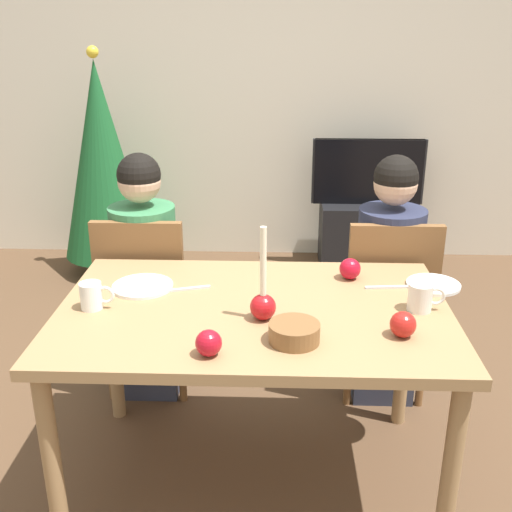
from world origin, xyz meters
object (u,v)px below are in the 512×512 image
Objects in this scene: tv at (368,172)px; christmas_tree at (102,161)px; mug_right at (421,298)px; person_right_child at (387,284)px; apple_by_left_plate at (209,343)px; chair_left at (146,295)px; chair_right at (387,299)px; candle_centerpiece at (263,301)px; dining_table at (254,328)px; plate_left at (143,286)px; person_left_child at (146,281)px; apple_near_candle at (350,269)px; apple_by_right_mug at (403,324)px; tv_stand at (364,235)px; bowl_walnuts at (294,333)px; plate_right at (433,285)px; mug_left at (92,296)px.

christmas_tree is at bearing -174.74° from tv.
person_right_child is at bearing 89.81° from mug_right.
chair_left is at bearing 113.27° from apple_by_left_plate.
candle_centerpiece is at bearing -128.62° from chair_right.
dining_table is 2.41m from tv.
mug_right is at bearing -8.87° from plate_left.
person_left_child reaches higher than apple_near_candle.
person_left_child is 8.93× the size of mug_right.
apple_by_left_plate is 0.63m from apple_by_right_mug.
dining_table is 16.89× the size of apple_by_left_plate.
tv_stand is at bearing 84.84° from apple_by_right_mug.
bowl_walnuts is 1.92× the size of apple_by_right_mug.
plate_left is at bearing -77.78° from chair_left.
apple_by_right_mug reaches higher than apple_near_candle.
plate_right is at bearing -76.52° from chair_right.
mug_left reaches higher than apple_near_candle.
mug_right is 0.79m from apple_by_left_plate.
mug_left is at bearing -75.61° from christmas_tree.
tv_stand is 3.89× the size of bowl_walnuts.
apple_near_candle reaches higher than tv_stand.
plate_left is 1.89× the size of mug_left.
plate_left is 2.80× the size of apple_by_left_plate.
mug_right is 0.51m from bowl_walnuts.
person_right_child is 7.12× the size of bowl_walnuts.
mug_right is (-0.00, -0.64, 0.23)m from person_right_child.
bowl_walnuts reaches higher than plate_right.
mug_left is 1.16m from mug_right.
apple_by_left_plate is (-0.49, -0.61, -0.00)m from apple_near_candle.
apple_by_left_plate is at bearing -67.42° from person_left_child.
person_right_child is 1.67m from tv.
mug_right is 1.53× the size of apple_by_right_mug.
plate_right is 2.39× the size of apple_by_right_mug.
plate_left is 0.99m from apple_by_right_mug.
bowl_walnuts is 1.99× the size of apple_by_left_plate.
apple_by_right_mug is (0.92, -0.35, 0.04)m from plate_left.
chair_right is 0.77× the size of person_left_child.
christmas_tree is 2.74m from mug_right.
mug_left is 0.75× the size of bowl_walnuts.
mug_left is (-0.04, -0.67, 0.23)m from person_left_child.
chair_right is at bearing 0.00° from chair_left.
chair_right reaches higher than mug_left.
mug_right reaches higher than plate_right.
apple_near_candle is at bearing -99.69° from tv_stand.
apple_near_candle is (1.49, -1.86, -0.02)m from christmas_tree.
tv_stand is 2.72m from mug_left.
apple_by_right_mug is (-0.23, -2.50, 0.55)m from tv_stand.
apple_by_right_mug is (-0.10, -0.19, -0.01)m from mug_right.
person_right_child is 0.75× the size of christmas_tree.
person_left_child reaches higher than mug_right.
dining_table is 11.40× the size of mug_left.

